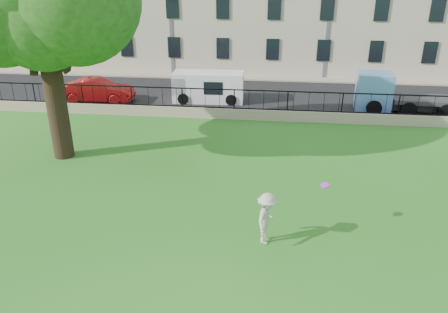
# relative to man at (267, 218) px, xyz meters

# --- Properties ---
(ground) EXTENTS (120.00, 120.00, 0.00)m
(ground) POSITION_rel_man_xyz_m (-2.20, 0.13, -0.86)
(ground) COLOR #226518
(ground) RESTS_ON ground
(retaining_wall) EXTENTS (50.00, 0.40, 0.60)m
(retaining_wall) POSITION_rel_man_xyz_m (-2.20, 12.13, -0.56)
(retaining_wall) COLOR gray
(retaining_wall) RESTS_ON ground
(iron_railing) EXTENTS (50.00, 0.05, 1.13)m
(iron_railing) POSITION_rel_man_xyz_m (-2.20, 12.13, 0.30)
(iron_railing) COLOR black
(iron_railing) RESTS_ON retaining_wall
(street) EXTENTS (60.00, 9.00, 0.01)m
(street) POSITION_rel_man_xyz_m (-2.20, 16.83, -0.85)
(street) COLOR black
(street) RESTS_ON ground
(sidewalk) EXTENTS (60.00, 1.40, 0.12)m
(sidewalk) POSITION_rel_man_xyz_m (-2.20, 22.03, -0.80)
(sidewalk) COLOR gray
(sidewalk) RESTS_ON ground
(man) EXTENTS (0.91, 1.23, 1.71)m
(man) POSITION_rel_man_xyz_m (0.00, 0.00, 0.00)
(man) COLOR #BAB597
(man) RESTS_ON ground
(frisbee) EXTENTS (0.31, 0.30, 0.12)m
(frisbee) POSITION_rel_man_xyz_m (1.80, 1.02, 0.75)
(frisbee) COLOR #B829ED
(red_sedan) EXTENTS (4.60, 1.69, 1.50)m
(red_sedan) POSITION_rel_man_xyz_m (-11.24, 14.53, -0.10)
(red_sedan) COLOR maroon
(red_sedan) RESTS_ON street
(white_van) EXTENTS (4.55, 1.93, 1.88)m
(white_van) POSITION_rel_man_xyz_m (-4.20, 15.53, 0.09)
(white_van) COLOR white
(white_van) RESTS_ON street
(blue_truck) EXTENTS (5.59, 2.32, 2.29)m
(blue_truck) POSITION_rel_man_xyz_m (7.67, 14.53, 0.29)
(blue_truck) COLOR #598CD1
(blue_truck) RESTS_ON street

